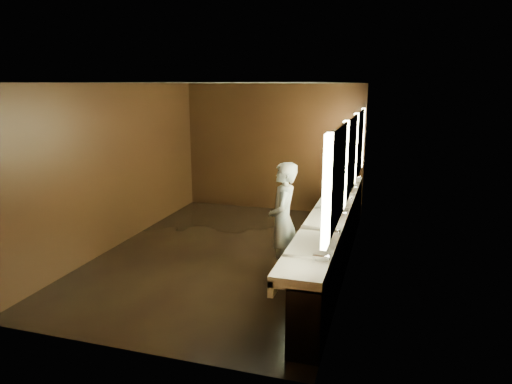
{
  "coord_description": "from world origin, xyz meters",
  "views": [
    {
      "loc": [
        2.56,
        -6.79,
        2.78
      ],
      "look_at": [
        0.52,
        0.0,
        1.1
      ],
      "focal_mm": 32.0,
      "sensor_mm": 36.0,
      "label": 1
    }
  ],
  "objects": [
    {
      "name": "floor",
      "position": [
        0.0,
        0.0,
        0.0
      ],
      "size": [
        6.0,
        6.0,
        0.0
      ],
      "primitive_type": "plane",
      "color": "black",
      "rests_on": "ground"
    },
    {
      "name": "ceiling",
      "position": [
        0.0,
        0.0,
        2.8
      ],
      "size": [
        4.0,
        6.0,
        0.02
      ],
      "primitive_type": "cube",
      "color": "#2D2D2B",
      "rests_on": "wall_back"
    },
    {
      "name": "wall_back",
      "position": [
        0.0,
        3.0,
        1.4
      ],
      "size": [
        4.0,
        0.02,
        2.8
      ],
      "primitive_type": "cube",
      "color": "black",
      "rests_on": "floor"
    },
    {
      "name": "wall_front",
      "position": [
        0.0,
        -3.0,
        1.4
      ],
      "size": [
        4.0,
        0.02,
        2.8
      ],
      "primitive_type": "cube",
      "color": "black",
      "rests_on": "floor"
    },
    {
      "name": "wall_left",
      "position": [
        -2.0,
        0.0,
        1.4
      ],
      "size": [
        0.02,
        6.0,
        2.8
      ],
      "primitive_type": "cube",
      "color": "black",
      "rests_on": "floor"
    },
    {
      "name": "wall_right",
      "position": [
        2.0,
        0.0,
        1.4
      ],
      "size": [
        0.02,
        6.0,
        2.8
      ],
      "primitive_type": "cube",
      "color": "black",
      "rests_on": "floor"
    },
    {
      "name": "sink_counter",
      "position": [
        1.79,
        0.0,
        0.5
      ],
      "size": [
        0.55,
        5.4,
        1.01
      ],
      "color": "black",
      "rests_on": "floor"
    },
    {
      "name": "mirror_band",
      "position": [
        1.98,
        -0.0,
        1.75
      ],
      "size": [
        0.06,
        5.03,
        1.15
      ],
      "color": "#FBF6B4",
      "rests_on": "wall_right"
    },
    {
      "name": "person",
      "position": [
        1.11,
        -0.62,
        0.86
      ],
      "size": [
        0.5,
        0.68,
        1.71
      ],
      "primitive_type": "imported",
      "rotation": [
        0.0,
        0.0,
        -1.42
      ],
      "color": "#9BCCE7",
      "rests_on": "floor"
    },
    {
      "name": "trash_bin",
      "position": [
        1.58,
        -0.54,
        0.28
      ],
      "size": [
        0.39,
        0.39,
        0.55
      ],
      "primitive_type": "cylinder",
      "rotation": [
        0.0,
        0.0,
        0.1
      ],
      "color": "black",
      "rests_on": "floor"
    }
  ]
}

